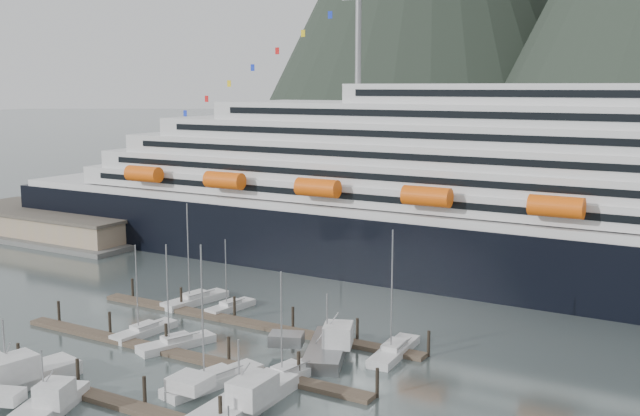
# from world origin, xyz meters

# --- Properties ---
(ground) EXTENTS (1600.00, 1600.00, 0.00)m
(ground) POSITION_xyz_m (0.00, 0.00, 0.00)
(ground) COLOR #455150
(ground) RESTS_ON ground
(cruise_ship) EXTENTS (210.00, 30.40, 50.30)m
(cruise_ship) POSITION_xyz_m (30.03, 54.94, 12.04)
(cruise_ship) COLOR black
(cruise_ship) RESTS_ON ground
(warehouse) EXTENTS (46.00, 20.00, 5.80)m
(warehouse) POSITION_xyz_m (-72.00, 42.00, 2.25)
(warehouse) COLOR #595956
(warehouse) RESTS_ON ground
(dock_near) EXTENTS (48.18, 2.28, 3.20)m
(dock_near) POSITION_xyz_m (-4.93, -9.95, 0.31)
(dock_near) COLOR #4F4033
(dock_near) RESTS_ON ground
(dock_mid) EXTENTS (48.18, 2.28, 3.20)m
(dock_mid) POSITION_xyz_m (-4.93, 3.05, 0.31)
(dock_mid) COLOR #4F4033
(dock_mid) RESTS_ON ground
(dock_far) EXTENTS (48.18, 2.28, 3.20)m
(dock_far) POSITION_xyz_m (-4.93, 16.05, 0.31)
(dock_far) COLOR #4F4033
(dock_far) RESTS_ON ground
(sailboat_b) EXTENTS (3.10, 9.14, 11.71)m
(sailboat_b) POSITION_xyz_m (-13.74, 6.51, 0.39)
(sailboat_b) COLOR silver
(sailboat_b) RESTS_ON ground
(sailboat_c) EXTENTS (5.64, 9.50, 12.76)m
(sailboat_c) POSITION_xyz_m (-7.28, 4.99, 0.41)
(sailboat_c) COLOR silver
(sailboat_c) RESTS_ON ground
(sailboat_d) EXTENTS (5.13, 11.71, 15.23)m
(sailboat_d) POSITION_xyz_m (3.37, -1.62, 0.43)
(sailboat_d) COLOR silver
(sailboat_d) RESTS_ON ground
(sailboat_e) EXTENTS (4.44, 10.56, 14.69)m
(sailboat_e) POSITION_xyz_m (-16.99, 19.99, 0.43)
(sailboat_e) COLOR silver
(sailboat_e) RESTS_ON ground
(sailboat_f) EXTENTS (3.20, 7.89, 10.25)m
(sailboat_f) POSITION_xyz_m (-10.85, 19.99, 0.38)
(sailboat_f) COLOR silver
(sailboat_f) RESTS_ON ground
(sailboat_g) EXTENTS (3.25, 10.46, 15.02)m
(sailboat_g) POSITION_xyz_m (15.53, 15.49, 0.43)
(sailboat_g) COLOR silver
(sailboat_g) RESTS_ON ground
(sailboat_h) EXTENTS (4.25, 9.46, 12.09)m
(sailboat_h) POSITION_xyz_m (9.03, 3.56, 0.41)
(sailboat_h) COLOR silver
(sailboat_h) RESTS_ON ground
(trawler_a) EXTENTS (10.93, 14.99, 8.01)m
(trawler_a) POSITION_xyz_m (-13.93, -12.83, 0.98)
(trawler_a) COLOR silver
(trawler_a) RESTS_ON ground
(trawler_b) EXTENTS (9.23, 11.20, 6.91)m
(trawler_b) POSITION_xyz_m (-5.68, -15.04, 0.89)
(trawler_b) COLOR silver
(trawler_b) RESTS_ON ground
(trawler_c) EXTENTS (10.70, 15.22, 7.76)m
(trawler_c) POSITION_xyz_m (9.26, -5.34, 0.96)
(trawler_c) COLOR silver
(trawler_c) RESTS_ON ground
(trawler_e) EXTENTS (10.72, 12.83, 7.99)m
(trawler_e) POSITION_xyz_m (9.06, 11.33, 0.98)
(trawler_e) COLOR gray
(trawler_e) RESTS_ON ground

